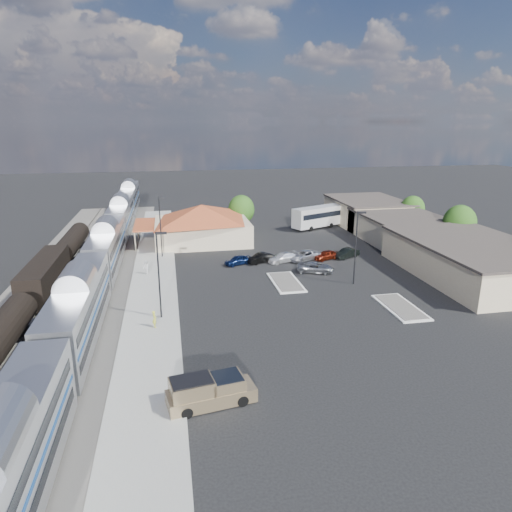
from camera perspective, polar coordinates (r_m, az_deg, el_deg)
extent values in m
plane|color=black|center=(53.70, 0.14, -4.35)|extent=(280.00, 280.00, 0.00)
cube|color=#4C4944|center=(61.39, -21.03, -2.73)|extent=(16.00, 100.00, 0.12)
cube|color=gray|center=(58.48, -12.65, -2.91)|extent=(5.50, 92.00, 0.18)
cube|color=silver|center=(43.67, -21.25, -6.25)|extent=(3.00, 20.00, 5.00)
cube|color=black|center=(44.75, -20.88, -9.51)|extent=(2.20, 16.00, 0.60)
cube|color=silver|center=(63.39, -18.13, 0.97)|extent=(3.00, 20.00, 5.00)
cube|color=black|center=(64.14, -17.91, -1.39)|extent=(2.20, 16.00, 0.60)
cube|color=silver|center=(83.73, -16.51, 4.74)|extent=(3.00, 20.00, 5.00)
cube|color=black|center=(84.30, -16.36, 2.91)|extent=(2.20, 16.00, 0.60)
cube|color=silver|center=(104.34, -15.52, 7.02)|extent=(3.00, 20.00, 5.00)
cube|color=black|center=(104.79, -15.40, 5.54)|extent=(2.20, 16.00, 0.60)
cube|color=black|center=(43.91, -29.33, -11.14)|extent=(2.20, 12.00, 0.60)
cube|color=black|center=(57.45, -24.87, -2.21)|extent=(2.80, 14.00, 3.60)
cube|color=black|center=(58.04, -24.64, -3.99)|extent=(2.20, 12.00, 0.60)
cylinder|color=black|center=(72.50, -22.03, 1.69)|extent=(2.80, 14.00, 2.80)
cube|color=black|center=(72.94, -21.88, 0.32)|extent=(2.20, 12.00, 0.60)
cube|color=tan|center=(75.45, -6.74, 3.10)|extent=(15.00, 12.00, 3.60)
pyramid|color=#974021|center=(74.80, -6.82, 5.41)|extent=(15.30, 12.24, 2.60)
cube|color=#974021|center=(75.04, -13.74, 3.84)|extent=(3.20, 9.60, 0.25)
cube|color=#C6B28C|center=(64.30, 25.45, -0.49)|extent=(14.00, 22.00, 4.20)
cube|color=#3F3833|center=(63.74, 25.69, 1.44)|extent=(14.40, 22.40, 0.30)
cube|color=#C6B28C|center=(78.96, 17.88, 3.16)|extent=(12.00, 18.00, 4.00)
cube|color=#3F3833|center=(78.53, 18.01, 4.68)|extent=(12.40, 18.40, 0.30)
cube|color=#C6B28C|center=(91.14, 13.73, 5.34)|extent=(12.00, 16.00, 4.50)
cube|color=#3F3833|center=(90.72, 13.84, 6.83)|extent=(12.40, 16.40, 0.30)
cube|color=silver|center=(56.35, 3.75, -3.29)|extent=(3.30, 7.50, 0.15)
cube|color=#4C4944|center=(56.32, 3.75, -3.21)|extent=(2.70, 6.90, 0.10)
cube|color=silver|center=(51.22, 17.60, -6.13)|extent=(3.30, 7.50, 0.15)
cube|color=#4C4944|center=(51.19, 17.61, -6.04)|extent=(2.70, 6.90, 0.10)
cylinder|color=black|center=(45.67, -12.05, -2.53)|extent=(0.16, 0.16, 9.00)
cube|color=black|center=(44.46, -11.74, 2.81)|extent=(1.00, 0.25, 0.22)
cylinder|color=black|center=(66.88, -11.85, 3.51)|extent=(0.16, 0.16, 9.00)
cube|color=black|center=(66.06, -11.63, 7.21)|extent=(1.00, 0.25, 0.22)
cylinder|color=black|center=(55.76, 12.34, 0.91)|extent=(0.16, 0.16, 9.00)
cube|color=black|center=(54.98, 13.10, 5.31)|extent=(1.00, 0.25, 0.22)
cylinder|color=#382314|center=(77.28, 23.85, 1.82)|extent=(0.30, 0.30, 2.86)
ellipsoid|color=#214513|center=(76.69, 24.09, 3.84)|extent=(4.94, 4.94, 5.46)
cylinder|color=#382314|center=(88.82, 18.81, 4.00)|extent=(0.30, 0.30, 2.55)
ellipsoid|color=#214513|center=(88.35, 18.96, 5.58)|extent=(4.41, 4.41, 4.87)
cylinder|color=#382314|center=(82.20, -1.83, 4.00)|extent=(0.30, 0.30, 2.73)
ellipsoid|color=#214513|center=(81.67, -1.85, 5.82)|extent=(4.71, 4.71, 5.21)
cube|color=#9A835F|center=(33.53, -5.60, -17.02)|extent=(6.43, 3.22, 1.01)
cube|color=#9A835F|center=(33.11, -5.63, -15.89)|extent=(2.66, 2.48, 1.06)
cube|color=#9A835F|center=(33.05, -5.64, -15.73)|extent=(3.26, 2.58, 1.23)
cylinder|color=black|center=(33.31, -1.68, -17.64)|extent=(0.85, 0.44, 0.80)
cylinder|color=black|center=(34.91, -2.79, -15.89)|extent=(0.85, 0.44, 0.80)
cylinder|color=black|center=(32.49, -8.63, -18.82)|extent=(0.85, 0.44, 0.80)
cylinder|color=black|center=(34.13, -9.38, -16.95)|extent=(0.85, 0.44, 0.80)
imported|color=gray|center=(60.37, 7.47, -1.44)|extent=(5.35, 3.81, 1.35)
cube|color=silver|center=(86.17, 8.23, 5.01)|extent=(12.47, 7.59, 3.53)
cube|color=black|center=(86.08, 8.24, 5.28)|extent=(11.58, 7.21, 0.93)
cylinder|color=black|center=(88.70, 10.78, 4.05)|extent=(0.98, 0.67, 0.93)
cylinder|color=black|center=(90.36, 9.68, 4.33)|extent=(0.98, 0.67, 0.93)
cylinder|color=black|center=(83.17, 6.87, 3.40)|extent=(0.98, 0.67, 0.93)
cylinder|color=black|center=(84.94, 5.78, 3.71)|extent=(0.98, 0.67, 0.93)
imported|color=gold|center=(44.88, -12.58, -7.68)|extent=(0.55, 0.70, 1.68)
imported|color=white|center=(60.28, -13.61, -1.41)|extent=(0.89, 1.01, 1.77)
imported|color=#0E1C47|center=(63.16, -2.25, -0.50)|extent=(4.24, 2.89, 1.34)
imported|color=black|center=(63.97, 0.54, -0.26)|extent=(4.35, 2.98, 1.36)
imported|color=white|center=(64.39, 3.39, -0.19)|extent=(4.92, 3.17, 1.33)
imported|color=#9A9CA2|center=(65.49, 6.04, 0.07)|extent=(5.62, 4.05, 1.42)
imported|color=#65180B|center=(66.21, 8.76, 0.12)|extent=(4.27, 2.84, 1.35)
imported|color=black|center=(67.60, 11.24, 0.34)|extent=(4.38, 3.07, 1.37)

